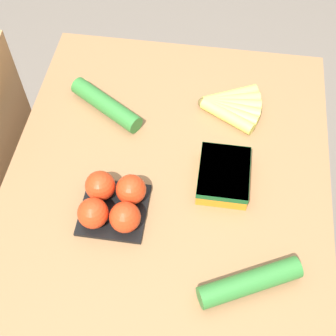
{
  "coord_description": "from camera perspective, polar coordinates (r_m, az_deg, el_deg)",
  "views": [
    {
      "loc": [
        -0.71,
        -0.1,
        1.84
      ],
      "look_at": [
        0.0,
        0.0,
        0.78
      ],
      "focal_mm": 50.0,
      "sensor_mm": 36.0,
      "label": 1
    }
  ],
  "objects": [
    {
      "name": "cucumber_near",
      "position": [
        1.15,
        9.93,
        -13.56
      ],
      "size": [
        0.16,
        0.25,
        0.05
      ],
      "color": "#2D702D",
      "rests_on": "dining_table"
    },
    {
      "name": "carrot_bag",
      "position": [
        1.28,
        6.82,
        -0.75
      ],
      "size": [
        0.17,
        0.14,
        0.05
      ],
      "color": "orange",
      "rests_on": "dining_table"
    },
    {
      "name": "banana_bunch",
      "position": [
        1.45,
        7.53,
        7.5
      ],
      "size": [
        0.19,
        0.19,
        0.04
      ],
      "color": "brown",
      "rests_on": "dining_table"
    },
    {
      "name": "ground_plane",
      "position": [
        1.97,
        -0.0,
        -12.78
      ],
      "size": [
        12.0,
        12.0,
        0.0
      ],
      "primitive_type": "plane",
      "color": "#665B51"
    },
    {
      "name": "dining_table",
      "position": [
        1.4,
        -0.0,
        -3.3
      ],
      "size": [
        1.07,
        0.9,
        0.75
      ],
      "color": "olive",
      "rests_on": "ground_plane"
    },
    {
      "name": "cucumber_far",
      "position": [
        1.44,
        -7.55,
        7.66
      ],
      "size": [
        0.18,
        0.24,
        0.05
      ],
      "color": "#2D702D",
      "rests_on": "dining_table"
    },
    {
      "name": "tomato_pack",
      "position": [
        1.21,
        -6.78,
        -4.17
      ],
      "size": [
        0.17,
        0.17,
        0.09
      ],
      "color": "black",
      "rests_on": "dining_table"
    }
  ]
}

